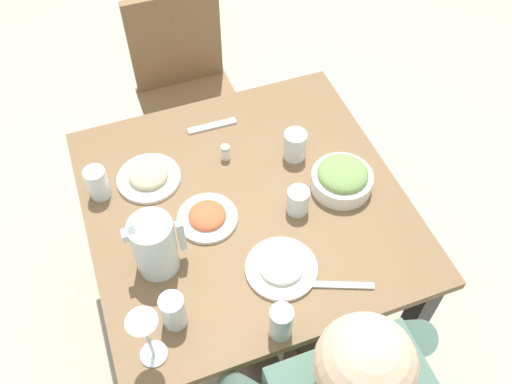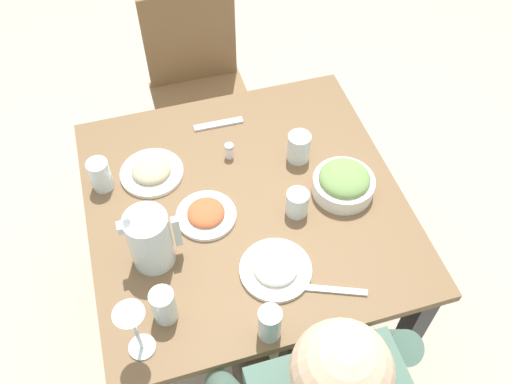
{
  "view_description": "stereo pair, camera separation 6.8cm",
  "coord_description": "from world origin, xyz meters",
  "px_view_note": "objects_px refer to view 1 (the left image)",
  "views": [
    {
      "loc": [
        -0.32,
        -0.97,
        2.05
      ],
      "look_at": [
        0.03,
        -0.01,
        0.75
      ],
      "focal_mm": 38.57,
      "sensor_mm": 36.0,
      "label": 1
    },
    {
      "loc": [
        -0.25,
        -0.99,
        2.05
      ],
      "look_at": [
        0.03,
        -0.01,
        0.75
      ],
      "focal_mm": 38.57,
      "sensor_mm": 36.0,
      "label": 2
    }
  ],
  "objects_px": {
    "plate_beans": "(149,176)",
    "water_glass_far_right": "(173,311)",
    "chair_far": "(186,87)",
    "plate_rice_curry": "(207,217)",
    "water_glass_near_right": "(295,145)",
    "salt_shaker": "(225,152)",
    "wine_glass": "(145,331)",
    "dining_table": "(246,221)",
    "water_pitcher": "(155,245)",
    "plate_yoghurt": "(281,267)",
    "water_glass_by_pitcher": "(281,322)",
    "water_glass_far_left": "(298,201)",
    "water_glass_near_left": "(97,183)",
    "salad_bowl": "(342,178)"
  },
  "relations": [
    {
      "from": "dining_table",
      "to": "water_glass_near_left",
      "type": "height_order",
      "value": "water_glass_near_left"
    },
    {
      "from": "water_pitcher",
      "to": "salt_shaker",
      "type": "height_order",
      "value": "water_pitcher"
    },
    {
      "from": "chair_far",
      "to": "plate_beans",
      "type": "distance_m",
      "value": 0.71
    },
    {
      "from": "plate_beans",
      "to": "water_pitcher",
      "type": "bearing_deg",
      "value": -98.09
    },
    {
      "from": "dining_table",
      "to": "water_glass_far_left",
      "type": "distance_m",
      "value": 0.22
    },
    {
      "from": "water_glass_far_right",
      "to": "water_glass_near_left",
      "type": "distance_m",
      "value": 0.5
    },
    {
      "from": "dining_table",
      "to": "water_glass_far_right",
      "type": "distance_m",
      "value": 0.46
    },
    {
      "from": "plate_rice_curry",
      "to": "wine_glass",
      "type": "bearing_deg",
      "value": -125.29
    },
    {
      "from": "plate_yoghurt",
      "to": "water_pitcher",
      "type": "bearing_deg",
      "value": 156.48
    },
    {
      "from": "water_glass_far_left",
      "to": "dining_table",
      "type": "bearing_deg",
      "value": 148.51
    },
    {
      "from": "plate_rice_curry",
      "to": "water_glass_far_left",
      "type": "height_order",
      "value": "water_glass_far_left"
    },
    {
      "from": "dining_table",
      "to": "water_glass_near_left",
      "type": "xyz_separation_m",
      "value": [
        -0.41,
        0.18,
        0.16
      ]
    },
    {
      "from": "plate_yoghurt",
      "to": "water_glass_by_pitcher",
      "type": "bearing_deg",
      "value": -112.58
    },
    {
      "from": "salt_shaker",
      "to": "water_glass_far_left",
      "type": "bearing_deg",
      "value": -62.77
    },
    {
      "from": "plate_rice_curry",
      "to": "water_glass_far_left",
      "type": "xyz_separation_m",
      "value": [
        0.27,
        -0.06,
        0.03
      ]
    },
    {
      "from": "plate_rice_curry",
      "to": "chair_far",
      "type": "bearing_deg",
      "value": 80.2
    },
    {
      "from": "plate_rice_curry",
      "to": "water_glass_far_right",
      "type": "height_order",
      "value": "water_glass_far_right"
    },
    {
      "from": "plate_rice_curry",
      "to": "wine_glass",
      "type": "distance_m",
      "value": 0.45
    },
    {
      "from": "dining_table",
      "to": "plate_yoghurt",
      "type": "distance_m",
      "value": 0.29
    },
    {
      "from": "dining_table",
      "to": "water_glass_far_left",
      "type": "xyz_separation_m",
      "value": [
        0.14,
        -0.08,
        0.15
      ]
    },
    {
      "from": "water_glass_by_pitcher",
      "to": "wine_glass",
      "type": "xyz_separation_m",
      "value": [
        -0.32,
        0.05,
        0.09
      ]
    },
    {
      "from": "dining_table",
      "to": "water_glass_near_left",
      "type": "distance_m",
      "value": 0.48
    },
    {
      "from": "water_glass_near_right",
      "to": "wine_glass",
      "type": "relative_size",
      "value": 0.51
    },
    {
      "from": "plate_rice_curry",
      "to": "water_glass_near_left",
      "type": "height_order",
      "value": "water_glass_near_left"
    },
    {
      "from": "water_glass_far_left",
      "to": "salt_shaker",
      "type": "height_order",
      "value": "water_glass_far_left"
    },
    {
      "from": "water_glass_by_pitcher",
      "to": "water_glass_near_right",
      "type": "distance_m",
      "value": 0.61
    },
    {
      "from": "water_glass_near_left",
      "to": "water_glass_far_right",
      "type": "bearing_deg",
      "value": -77.62
    },
    {
      "from": "salad_bowl",
      "to": "water_glass_near_right",
      "type": "height_order",
      "value": "water_glass_near_right"
    },
    {
      "from": "water_glass_far_right",
      "to": "water_glass_near_left",
      "type": "height_order",
      "value": "water_glass_far_right"
    },
    {
      "from": "chair_far",
      "to": "plate_rice_curry",
      "type": "height_order",
      "value": "chair_far"
    },
    {
      "from": "water_glass_far_right",
      "to": "water_glass_near_right",
      "type": "relative_size",
      "value": 1.12
    },
    {
      "from": "water_glass_near_left",
      "to": "salt_shaker",
      "type": "height_order",
      "value": "water_glass_near_left"
    },
    {
      "from": "plate_rice_curry",
      "to": "dining_table",
      "type": "bearing_deg",
      "value": 11.85
    },
    {
      "from": "plate_beans",
      "to": "water_glass_by_pitcher",
      "type": "xyz_separation_m",
      "value": [
        0.2,
        -0.62,
        0.04
      ]
    },
    {
      "from": "salad_bowl",
      "to": "water_glass_near_left",
      "type": "bearing_deg",
      "value": 162.1
    },
    {
      "from": "water_glass_far_right",
      "to": "water_glass_far_left",
      "type": "relative_size",
      "value": 1.31
    },
    {
      "from": "water_glass_near_right",
      "to": "salt_shaker",
      "type": "relative_size",
      "value": 1.85
    },
    {
      "from": "water_glass_by_pitcher",
      "to": "water_glass_far_left",
      "type": "relative_size",
      "value": 1.31
    },
    {
      "from": "water_glass_by_pitcher",
      "to": "water_glass_near_right",
      "type": "relative_size",
      "value": 1.12
    },
    {
      "from": "water_glass_far_right",
      "to": "water_glass_near_left",
      "type": "xyz_separation_m",
      "value": [
        -0.11,
        0.49,
        -0.0
      ]
    },
    {
      "from": "chair_far",
      "to": "water_glass_by_pitcher",
      "type": "distance_m",
      "value": 1.27
    },
    {
      "from": "plate_beans",
      "to": "water_glass_far_right",
      "type": "height_order",
      "value": "water_glass_far_right"
    },
    {
      "from": "water_glass_near_right",
      "to": "salt_shaker",
      "type": "height_order",
      "value": "water_glass_near_right"
    },
    {
      "from": "water_glass_near_right",
      "to": "wine_glass",
      "type": "height_order",
      "value": "wine_glass"
    },
    {
      "from": "water_glass_near_left",
      "to": "wine_glass",
      "type": "height_order",
      "value": "wine_glass"
    },
    {
      "from": "dining_table",
      "to": "water_glass_near_right",
      "type": "xyz_separation_m",
      "value": [
        0.21,
        0.12,
        0.16
      ]
    },
    {
      "from": "water_pitcher",
      "to": "plate_rice_curry",
      "type": "distance_m",
      "value": 0.21
    },
    {
      "from": "water_pitcher",
      "to": "water_glass_by_pitcher",
      "type": "relative_size",
      "value": 1.69
    },
    {
      "from": "plate_beans",
      "to": "water_glass_by_pitcher",
      "type": "height_order",
      "value": "water_glass_by_pitcher"
    },
    {
      "from": "water_glass_by_pitcher",
      "to": "salt_shaker",
      "type": "relative_size",
      "value": 2.08
    }
  ]
}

